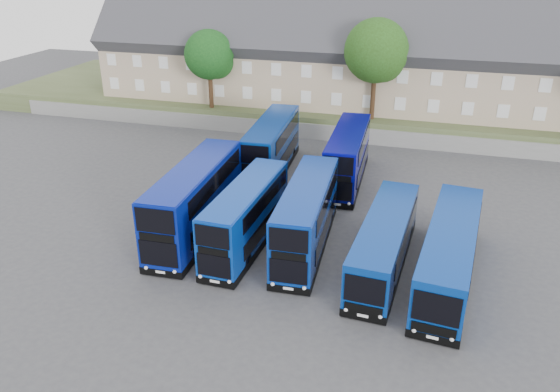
# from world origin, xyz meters

# --- Properties ---
(ground) EXTENTS (120.00, 120.00, 0.00)m
(ground) POSITION_xyz_m (0.00, 0.00, 0.00)
(ground) COLOR #414146
(ground) RESTS_ON ground
(retaining_wall) EXTENTS (70.00, 0.40, 1.50)m
(retaining_wall) POSITION_xyz_m (0.00, 24.00, 0.75)
(retaining_wall) COLOR slate
(retaining_wall) RESTS_ON ground
(earth_bank) EXTENTS (80.00, 20.00, 2.00)m
(earth_bank) POSITION_xyz_m (0.00, 34.00, 1.00)
(earth_bank) COLOR #4B5731
(earth_bank) RESTS_ON ground
(terrace_row) EXTENTS (54.00, 10.40, 11.20)m
(terrace_row) POSITION_xyz_m (0.00, 30.00, 6.60)
(terrace_row) COLOR tan
(terrace_row) RESTS_ON earth_bank
(dd_front_left) EXTENTS (3.01, 11.25, 4.43)m
(dd_front_left) POSITION_xyz_m (-6.22, 3.66, 2.18)
(dd_front_left) COLOR #07198A
(dd_front_left) RESTS_ON ground
(dd_front_mid) EXTENTS (2.54, 9.84, 3.88)m
(dd_front_mid) POSITION_xyz_m (-2.60, 2.94, 1.90)
(dd_front_mid) COLOR #0835A1
(dd_front_mid) RESTS_ON ground
(dd_front_right) EXTENTS (2.92, 10.41, 4.09)m
(dd_front_right) POSITION_xyz_m (0.96, 3.65, 2.01)
(dd_front_right) COLOR #082D93
(dd_front_right) RESTS_ON ground
(dd_rear_left) EXTENTS (3.09, 10.79, 4.23)m
(dd_rear_left) POSITION_xyz_m (-4.61, 14.86, 2.08)
(dd_rear_left) COLOR navy
(dd_rear_left) RESTS_ON ground
(dd_rear_right) EXTENTS (2.76, 10.40, 4.10)m
(dd_rear_right) POSITION_xyz_m (1.59, 14.52, 2.01)
(dd_rear_right) COLOR #070889
(dd_rear_right) RESTS_ON ground
(coach_east_a) EXTENTS (3.04, 11.20, 3.03)m
(coach_east_a) POSITION_xyz_m (5.71, 2.80, 1.48)
(coach_east_a) COLOR navy
(coach_east_a) RESTS_ON ground
(coach_east_b) EXTENTS (3.63, 11.98, 3.23)m
(coach_east_b) POSITION_xyz_m (9.26, 2.41, 1.58)
(coach_east_b) COLOR navy
(coach_east_b) RESTS_ON ground
(tree_west) EXTENTS (4.80, 4.80, 7.65)m
(tree_west) POSITION_xyz_m (-13.85, 25.10, 7.05)
(tree_west) COLOR #382314
(tree_west) RESTS_ON earth_bank
(tree_mid) EXTENTS (5.76, 5.76, 9.18)m
(tree_mid) POSITION_xyz_m (2.15, 25.60, 8.07)
(tree_mid) COLOR #382314
(tree_mid) RESTS_ON earth_bank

